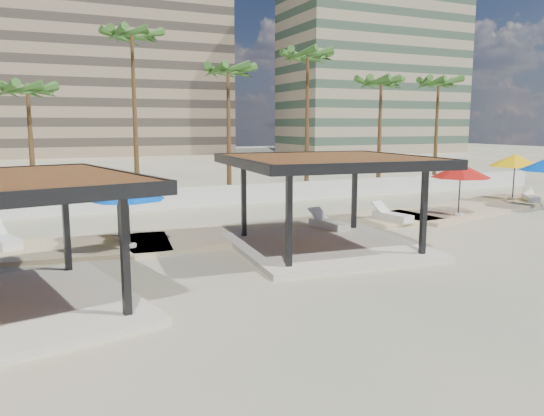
{
  "coord_description": "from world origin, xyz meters",
  "views": [
    {
      "loc": [
        -9.16,
        -15.03,
        4.93
      ],
      "look_at": [
        0.21,
        5.41,
        1.4
      ],
      "focal_mm": 35.0,
      "sensor_mm": 36.0,
      "label": 1
    }
  ],
  "objects": [
    {
      "name": "ground",
      "position": [
        0.0,
        0.0,
        0.0
      ],
      "size": [
        200.0,
        200.0,
        0.0
      ],
      "primitive_type": "plane",
      "color": "#CFB889",
      "rests_on": "ground"
    },
    {
      "name": "promenade",
      "position": [
        2.0,
        7.67,
        0.06
      ],
      "size": [
        44.45,
        7.97,
        0.24
      ],
      "color": "#C6B284",
      "rests_on": "ground"
    },
    {
      "name": "boundary_wall",
      "position": [
        0.0,
        16.0,
        0.6
      ],
      "size": [
        56.0,
        0.3,
        1.2
      ],
      "primitive_type": "cube",
      "color": "silver",
      "rests_on": "ground"
    },
    {
      "name": "building_mid",
      "position": [
        4.0,
        78.0,
        14.27
      ],
      "size": [
        38.0,
        16.0,
        30.4
      ],
      "color": "#847259",
      "rests_on": "ground"
    },
    {
      "name": "building_east",
      "position": [
        48.0,
        66.0,
        17.27
      ],
      "size": [
        32.0,
        15.0,
        36.4
      ],
      "color": "gray",
      "rests_on": "ground"
    },
    {
      "name": "pavilion_central",
      "position": [
        1.48,
        2.94,
        2.22
      ],
      "size": [
        7.97,
        7.97,
        3.73
      ],
      "rotation": [
        0.0,
        0.0,
        -0.09
      ],
      "color": "beige",
      "rests_on": "ground"
    },
    {
      "name": "umbrella_b",
      "position": [
        -5.93,
        7.44,
        2.17
      ],
      "size": [
        2.89,
        2.89,
        2.31
      ],
      "rotation": [
        0.0,
        0.0,
        -0.12
      ],
      "color": "beige",
      "rests_on": "promenade"
    },
    {
      "name": "umbrella_c",
      "position": [
        11.38,
        6.04,
        2.56
      ],
      "size": [
        3.55,
        3.55,
        2.77
      ],
      "rotation": [
        0.0,
        0.0,
        0.15
      ],
      "color": "beige",
      "rests_on": "promenade"
    },
    {
      "name": "umbrella_e",
      "position": [
        18.98,
        9.2,
        2.7
      ],
      "size": [
        3.62,
        3.62,
        2.93
      ],
      "rotation": [
        0.0,
        0.0,
        -0.11
      ],
      "color": "beige",
      "rests_on": "promenade"
    },
    {
      "name": "umbrella_f",
      "position": [
        -5.77,
        5.8,
        2.39
      ],
      "size": [
        2.91,
        2.91,
        2.58
      ],
      "rotation": [
        0.0,
        0.0,
        0.0
      ],
      "color": "beige",
      "rests_on": "promenade"
    },
    {
      "name": "lounger_a",
      "position": [
        -10.33,
        8.12,
        0.39
      ],
      "size": [
        1.52,
        2.45,
        0.88
      ],
      "rotation": [
        0.0,
        0.0,
        1.93
      ],
      "color": "silver",
      "rests_on": "promenade"
    },
    {
      "name": "lounger_b",
      "position": [
        3.29,
        5.85,
        0.39
      ],
      "size": [
        1.07,
        2.36,
        0.86
      ],
      "rotation": [
        0.0,
        0.0,
        1.72
      ],
      "color": "silver",
      "rests_on": "promenade"
    },
    {
      "name": "lounger_c",
      "position": [
        7.27,
        6.34,
        0.39
      ],
      "size": [
        1.12,
        2.36,
        0.86
      ],
      "rotation": [
        0.0,
        0.0,
        1.75
      ],
      "color": "silver",
      "rests_on": "promenade"
    },
    {
      "name": "lounger_d",
      "position": [
        19.75,
        8.47,
        0.37
      ],
      "size": [
        1.73,
        2.05,
        0.78
      ],
      "rotation": [
        0.0,
        0.0,
        0.95
      ],
      "color": "silver",
      "rests_on": "promenade"
    },
    {
      "name": "palm_c",
      "position": [
        -9.0,
        18.1,
        6.64
      ],
      "size": [
        3.0,
        3.0,
        7.72
      ],
      "color": "brown",
      "rests_on": "ground"
    },
    {
      "name": "palm_d",
      "position": [
        -3.0,
        18.9,
        9.92
      ],
      "size": [
        3.0,
        3.0,
        11.21
      ],
      "color": "brown",
      "rests_on": "ground"
    },
    {
      "name": "palm_e",
      "position": [
        3.0,
        18.4,
        8.13
      ],
      "size": [
        3.0,
        3.0,
        9.29
      ],
      "color": "brown",
      "rests_on": "ground"
    },
    {
      "name": "palm_f",
      "position": [
        9.0,
        18.6,
        9.31
      ],
      "size": [
        3.0,
        3.0,
        10.56
      ],
      "color": "brown",
      "rests_on": "ground"
    },
    {
      "name": "palm_g",
      "position": [
        15.0,
        18.2,
        7.76
      ],
      "size": [
        3.0,
        3.0,
        8.9
      ],
      "color": "brown",
      "rests_on": "ground"
    },
    {
      "name": "palm_h",
      "position": [
        21.0,
        18.8,
        7.95
      ],
      "size": [
        3.0,
        3.0,
        9.1
      ],
      "color": "brown",
      "rests_on": "ground"
    }
  ]
}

